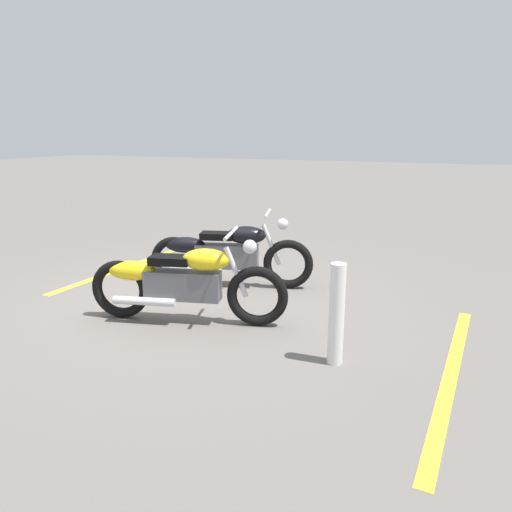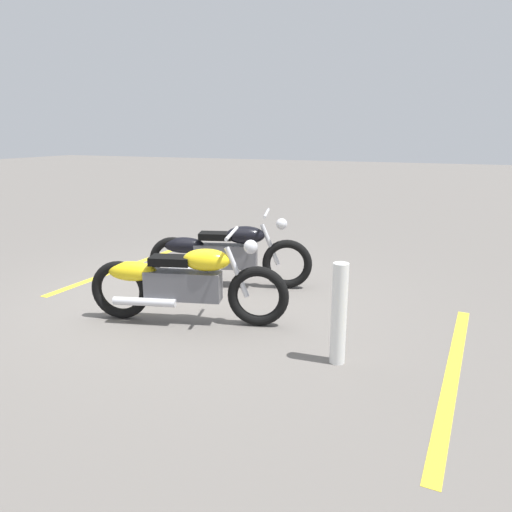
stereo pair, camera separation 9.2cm
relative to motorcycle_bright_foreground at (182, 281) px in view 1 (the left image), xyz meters
The scene contains 6 objects.
ground_plane 0.88m from the motorcycle_bright_foreground, 115.01° to the left, with size 60.00×60.00×0.00m, color #66605B.
motorcycle_bright_foreground is the anchor object (origin of this frame).
motorcycle_dark_foreground 1.33m from the motorcycle_bright_foreground, 95.44° to the left, with size 2.17×0.85×1.04m.
bollard_post 1.84m from the motorcycle_bright_foreground, ahead, with size 0.14×0.14×0.94m, color white.
parking_stripe_near 2.60m from the motorcycle_bright_foreground, 140.98° to the left, with size 3.20×0.12×0.01m, color yellow.
parking_stripe_mid 2.84m from the motorcycle_bright_foreground, ahead, with size 3.20×0.12×0.01m, color yellow.
Camera 1 is at (3.07, -4.98, 2.05)m, focal length 33.79 mm.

